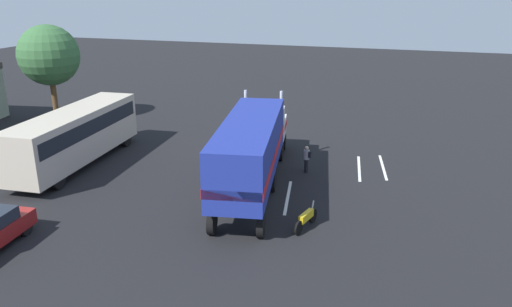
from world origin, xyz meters
The scene contains 9 objects.
ground_plane centered at (0.00, 0.00, 0.00)m, with size 120.00×120.00×0.00m, color black.
lane_stripe_near centered at (-6.00, -3.50, 0.01)m, with size 4.40×0.16×0.01m, color silver.
lane_stripe_mid centered at (-0.47, -6.56, 0.01)m, with size 4.40×0.16×0.01m, color silver.
lane_stripe_far centered at (0.18, -7.93, 0.01)m, with size 4.40×0.16×0.01m, color silver.
semi_truck centered at (-5.47, -1.38, 2.52)m, with size 14.37×5.18×4.50m.
person_bystander centered at (-2.10, -3.63, 0.89)m, with size 0.34×0.46×1.63m.
parked_bus centered at (-5.17, 10.13, 2.07)m, with size 11.17×3.41×3.40m.
motorcycle centered at (-9.13, -5.17, 0.48)m, with size 2.07×0.62×1.12m.
tree_left centered at (2.98, 18.28, 5.34)m, with size 4.73×4.73×7.73m.
Camera 1 is at (-29.30, -9.31, 10.66)m, focal length 34.79 mm.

